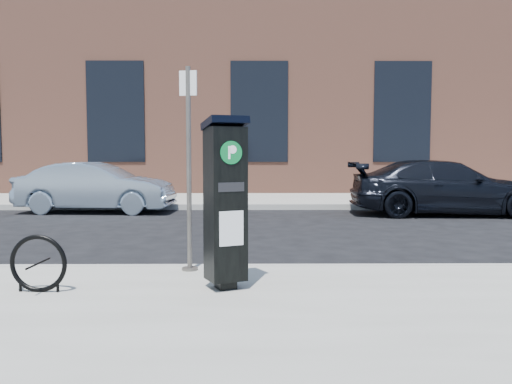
{
  "coord_description": "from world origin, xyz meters",
  "views": [
    {
      "loc": [
        -0.28,
        -7.03,
        1.65
      ],
      "look_at": [
        -0.22,
        0.5,
        1.07
      ],
      "focal_mm": 38.0,
      "sensor_mm": 36.0,
      "label": 1
    }
  ],
  "objects_px": {
    "sign_pole": "(189,170)",
    "bike_rack": "(38,264)",
    "parking_kiosk": "(225,201)",
    "car_silver": "(96,187)",
    "car_dark": "(446,188)"
  },
  "relations": [
    {
      "from": "parking_kiosk",
      "to": "car_silver",
      "type": "relative_size",
      "value": 0.46
    },
    {
      "from": "car_silver",
      "to": "car_dark",
      "type": "bearing_deg",
      "value": -90.27
    },
    {
      "from": "parking_kiosk",
      "to": "sign_pole",
      "type": "distance_m",
      "value": 1.08
    },
    {
      "from": "parking_kiosk",
      "to": "sign_pole",
      "type": "height_order",
      "value": "sign_pole"
    },
    {
      "from": "parking_kiosk",
      "to": "bike_rack",
      "type": "bearing_deg",
      "value": 159.85
    },
    {
      "from": "parking_kiosk",
      "to": "car_silver",
      "type": "distance_m",
      "value": 9.44
    },
    {
      "from": "car_silver",
      "to": "bike_rack",
      "type": "bearing_deg",
      "value": -164.35
    },
    {
      "from": "sign_pole",
      "to": "car_dark",
      "type": "bearing_deg",
      "value": 64.28
    },
    {
      "from": "bike_rack",
      "to": "car_dark",
      "type": "xyz_separation_m",
      "value": [
        7.26,
        8.13,
        0.25
      ]
    },
    {
      "from": "sign_pole",
      "to": "bike_rack",
      "type": "height_order",
      "value": "sign_pole"
    },
    {
      "from": "parking_kiosk",
      "to": "car_dark",
      "type": "distance_m",
      "value": 9.59
    },
    {
      "from": "car_silver",
      "to": "car_dark",
      "type": "relative_size",
      "value": 0.84
    },
    {
      "from": "sign_pole",
      "to": "car_dark",
      "type": "relative_size",
      "value": 0.52
    },
    {
      "from": "sign_pole",
      "to": "bike_rack",
      "type": "bearing_deg",
      "value": -131.5
    },
    {
      "from": "sign_pole",
      "to": "car_dark",
      "type": "distance_m",
      "value": 9.17
    }
  ]
}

